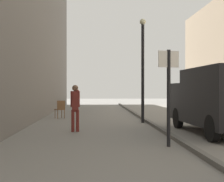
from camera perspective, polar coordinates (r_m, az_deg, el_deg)
The scene contains 8 objects.
ground_plane at distance 13.39m, azimuth 0.75°, elevation -6.29°, with size 80.00×80.00×0.00m, color gray.
kerb_strip at distance 13.58m, azimuth 7.45°, elevation -5.94°, with size 0.16×40.00×0.12m, color #615F5B.
pedestrian_main_foreground at distance 22.83m, azimuth -6.04°, elevation -1.05°, with size 0.33×0.24×1.71m.
pedestrian_mid_block at distance 12.26m, azimuth -6.25°, elevation -2.33°, with size 0.33×0.22×1.69m.
delivery_van at distance 12.18m, azimuth 17.70°, elevation -1.22°, with size 2.25×5.19×2.25m.
street_sign_post at distance 9.16m, azimuth 9.55°, elevation 0.32°, with size 0.59×0.19×2.60m.
lamp_post at distance 15.52m, azimuth 5.22°, elevation 4.69°, with size 0.28×0.28×4.76m.
cafe_chair_near_window at distance 17.87m, azimuth -8.72°, elevation -2.87°, with size 0.59×0.59×0.94m.
Camera 1 is at (-0.86, -1.28, 1.55)m, focal length 54.10 mm.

